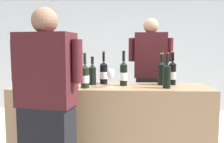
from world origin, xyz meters
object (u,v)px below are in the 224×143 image
object	(u,v)px
wine_bottle_7	(38,73)
wine_bottle_6	(92,74)
wine_bottle_0	(161,72)
wine_bottle_2	(124,73)
person_guest	(48,117)
wine_bottle_3	(85,76)
wine_bottle_1	(172,73)
wine_bottle_5	(104,73)
wine_glass	(111,74)
person_server	(150,86)
wine_bottle_4	(167,75)
ice_bucket	(52,76)

from	to	relation	value
wine_bottle_7	wine_bottle_6	bearing A→B (deg)	-4.56
wine_bottle_0	wine_bottle_6	world-z (taller)	wine_bottle_0
wine_bottle_2	person_guest	size ratio (longest dim) A/B	0.22
wine_bottle_6	person_guest	size ratio (longest dim) A/B	0.18
wine_bottle_0	wine_bottle_3	world-z (taller)	wine_bottle_3
wine_bottle_1	wine_bottle_5	xyz separation A→B (m)	(-0.73, 0.03, -0.01)
wine_bottle_7	wine_bottle_2	bearing A→B (deg)	-5.06
wine_bottle_3	wine_glass	world-z (taller)	wine_bottle_3
wine_bottle_2	wine_bottle_7	size ratio (longest dim) A/B	1.02
wine_bottle_0	wine_bottle_2	distance (m)	0.40
wine_bottle_2	person_server	world-z (taller)	person_server
wine_bottle_4	wine_glass	distance (m)	0.55
wine_bottle_7	wine_bottle_3	bearing A→B (deg)	-23.22
wine_bottle_6	wine_bottle_3	bearing A→B (deg)	-104.08
wine_glass	person_guest	xyz separation A→B (m)	(-0.46, -0.54, -0.27)
wine_bottle_6	wine_bottle_7	distance (m)	0.61
wine_bottle_1	person_guest	world-z (taller)	person_guest
wine_bottle_3	person_server	world-z (taller)	person_server
wine_bottle_1	ice_bucket	world-z (taller)	wine_bottle_1
wine_bottle_4	person_server	bearing A→B (deg)	95.82
wine_bottle_0	wine_bottle_4	world-z (taller)	wine_bottle_4
wine_bottle_7	person_guest	bearing A→B (deg)	-65.08
wine_bottle_4	person_server	xyz separation A→B (m)	(-0.08, 0.75, -0.24)
wine_bottle_5	wine_glass	size ratio (longest dim) A/B	1.84
wine_bottle_1	wine_glass	size ratio (longest dim) A/B	1.85
wine_bottle_6	wine_bottle_1	bearing A→B (deg)	3.31
wine_bottle_3	wine_bottle_6	xyz separation A→B (m)	(0.05, 0.19, -0.00)
wine_bottle_4	ice_bucket	xyz separation A→B (m)	(-1.14, 0.03, -0.02)
wine_bottle_1	wine_glass	world-z (taller)	wine_bottle_1
ice_bucket	person_server	bearing A→B (deg)	34.26
wine_bottle_0	wine_bottle_7	distance (m)	1.34
wine_bottle_2	wine_bottle_5	xyz separation A→B (m)	(-0.22, 0.11, -0.01)
wine_bottle_1	wine_bottle_5	bearing A→B (deg)	177.74
wine_bottle_1	wine_bottle_3	size ratio (longest dim) A/B	1.03
wine_bottle_2	wine_bottle_4	distance (m)	0.44
wine_bottle_0	wine_glass	size ratio (longest dim) A/B	1.77
person_guest	wine_bottle_4	bearing A→B (deg)	27.82
person_server	person_guest	size ratio (longest dim) A/B	1.04
wine_bottle_4	person_guest	size ratio (longest dim) A/B	0.21
wine_bottle_0	person_guest	world-z (taller)	person_guest
wine_bottle_7	wine_bottle_0	bearing A→B (deg)	-1.30
wine_bottle_4	wine_bottle_7	world-z (taller)	wine_bottle_7
wine_bottle_7	person_server	bearing A→B (deg)	22.37
wine_bottle_1	wine_glass	bearing A→B (deg)	-161.64
wine_bottle_4	wine_bottle_6	xyz separation A→B (m)	(-0.75, 0.17, -0.02)
wine_bottle_5	wine_bottle_3	bearing A→B (deg)	-120.77
wine_bottle_0	wine_glass	world-z (taller)	wine_bottle_0
wine_bottle_3	person_server	xyz separation A→B (m)	(0.72, 0.77, -0.22)
ice_bucket	person_guest	world-z (taller)	person_guest
wine_bottle_0	wine_bottle_7	bearing A→B (deg)	178.70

